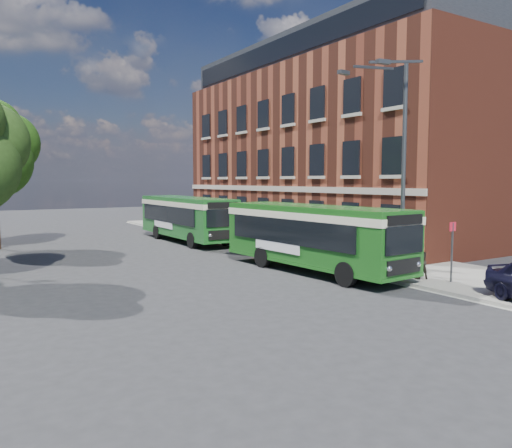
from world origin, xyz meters
TOP-DOWN VIEW (x-y plane):
  - ground at (0.00, 0.00)m, footprint 120.00×120.00m
  - pavement at (7.00, 8.00)m, footprint 6.00×48.00m
  - kerb_line at (3.95, 8.00)m, footprint 0.12×48.00m
  - brick_office at (14.00, 12.00)m, footprint 12.10×26.00m
  - street_lamp at (4.84, -2.00)m, footprint 2.96×2.38m
  - bus_stop_sign at (5.60, -4.20)m, footprint 0.35×0.08m
  - bus_front at (2.84, 1.12)m, footprint 3.22×10.40m
  - bus_rear at (2.64, 14.64)m, footprint 2.66×10.76m
  - pedestrian_a at (6.64, -1.50)m, footprint 0.79×0.64m
  - pedestrian_b at (5.03, -3.12)m, footprint 0.89×0.82m

SIDE VIEW (x-z plane):
  - ground at x=0.00m, z-range 0.00..0.00m
  - kerb_line at x=3.95m, z-range 0.00..0.01m
  - pavement at x=7.00m, z-range 0.00..0.15m
  - pedestrian_b at x=5.03m, z-range 0.15..1.63m
  - pedestrian_a at x=6.64m, z-range 0.15..2.03m
  - bus_stop_sign at x=5.60m, z-range 0.25..2.77m
  - bus_front at x=2.84m, z-range 0.32..3.34m
  - bus_rear at x=2.64m, z-range 0.32..3.34m
  - street_lamp at x=4.84m, z-range 0.29..9.29m
  - brick_office at x=14.00m, z-range -0.13..14.07m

